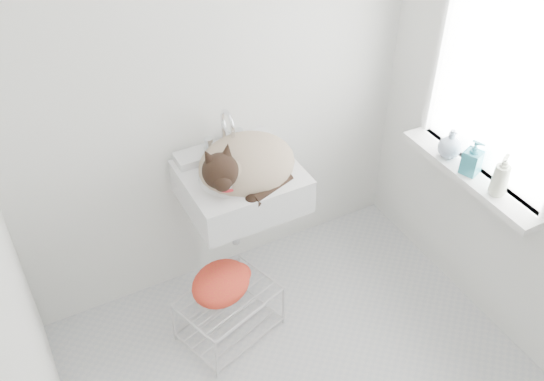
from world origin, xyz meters
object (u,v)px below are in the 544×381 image
cat (244,166)px  bottle_b (469,172)px  wire_rack (229,313)px  bottle_a (496,193)px  bottle_c (448,156)px  sink (241,171)px

cat → bottle_b: (0.99, -0.52, -0.04)m
cat → wire_rack: 0.81m
wire_rack → bottle_a: (1.21, -0.48, 0.70)m
bottle_c → cat: bearing=159.9°
sink → wire_rack: (-0.21, -0.25, -0.70)m
cat → bottle_c: bearing=-23.8°
sink → bottle_b: bearing=-28.4°
sink → bottle_c: 1.07m
wire_rack → bottle_b: (1.21, -0.29, 0.70)m
bottle_c → sink: bearing=159.1°
cat → bottle_a: (0.99, -0.71, -0.04)m
sink → bottle_a: bearing=-36.0°
bottle_b → bottle_c: bottle_b is taller
bottle_b → bottle_c: 0.16m
cat → bottle_c: size_ratio=3.35×
bottle_b → bottle_c: (0.00, 0.16, 0.00)m
sink → bottle_a: sink is taller
cat → bottle_c: (0.99, -0.36, -0.04)m
bottle_a → bottle_b: bearing=90.0°
bottle_a → bottle_b: same height
bottle_b → sink: bearing=151.6°
bottle_a → wire_rack: bearing=158.4°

